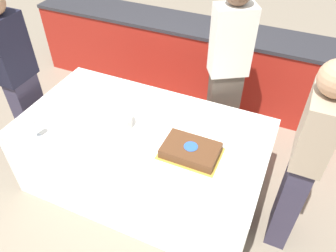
# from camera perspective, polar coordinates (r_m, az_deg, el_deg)

# --- Properties ---
(ground_plane) EXTENTS (14.00, 14.00, 0.00)m
(ground_plane) POSITION_cam_1_polar(r_m,az_deg,el_deg) (3.25, -3.91, -9.82)
(ground_plane) COLOR gray
(back_counter) EXTENTS (4.40, 0.58, 0.92)m
(back_counter) POSITION_cam_1_polar(r_m,az_deg,el_deg) (4.11, 6.40, 11.04)
(back_counter) COLOR #A82319
(back_counter) RESTS_ON ground_plane
(dining_table) EXTENTS (2.08, 1.13, 0.73)m
(dining_table) POSITION_cam_1_polar(r_m,az_deg,el_deg) (2.97, -4.23, -5.44)
(dining_table) COLOR white
(dining_table) RESTS_ON ground_plane
(cake) EXTENTS (0.46, 0.32, 0.08)m
(cake) POSITION_cam_1_polar(r_m,az_deg,el_deg) (2.47, 3.95, -4.24)
(cake) COLOR gold
(cake) RESTS_ON dining_table
(plate_stack) EXTENTS (0.24, 0.24, 0.09)m
(plate_stack) POSITION_cam_1_polar(r_m,az_deg,el_deg) (2.73, -8.70, 0.89)
(plate_stack) COLOR white
(plate_stack) RESTS_ON dining_table
(wine_glass) EXTENTS (0.07, 0.07, 0.16)m
(wine_glass) POSITION_cam_1_polar(r_m,az_deg,el_deg) (2.76, -22.47, -0.05)
(wine_glass) COLOR white
(wine_glass) RESTS_ON dining_table
(side_plate_near_cake) EXTENTS (0.18, 0.18, 0.00)m
(side_plate_near_cake) POSITION_cam_1_polar(r_m,az_deg,el_deg) (2.71, 5.59, -0.47)
(side_plate_near_cake) COLOR white
(side_plate_near_cake) RESTS_ON dining_table
(person_cutting_cake) EXTENTS (0.39, 0.35, 1.77)m
(person_cutting_cake) POSITION_cam_1_polar(r_m,az_deg,el_deg) (3.05, 10.31, 9.43)
(person_cutting_cake) COLOR #4C4238
(person_cutting_cake) RESTS_ON ground_plane
(person_seated_left) EXTENTS (0.20, 0.34, 1.67)m
(person_seated_left) POSITION_cam_1_polar(r_m,az_deg,el_deg) (3.32, -24.55, 7.61)
(person_seated_left) COLOR #383347
(person_seated_left) RESTS_ON ground_plane
(person_seated_right) EXTENTS (0.22, 0.38, 1.65)m
(person_seated_right) POSITION_cam_1_polar(r_m,az_deg,el_deg) (2.43, 22.63, -5.78)
(person_seated_right) COLOR #383347
(person_seated_right) RESTS_ON ground_plane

